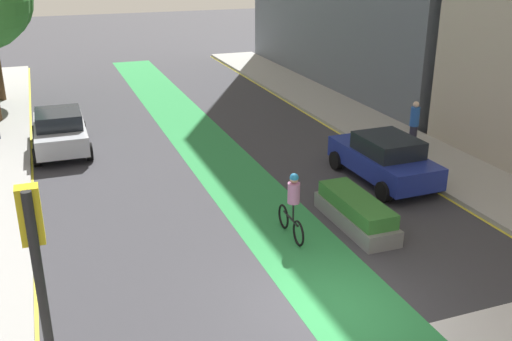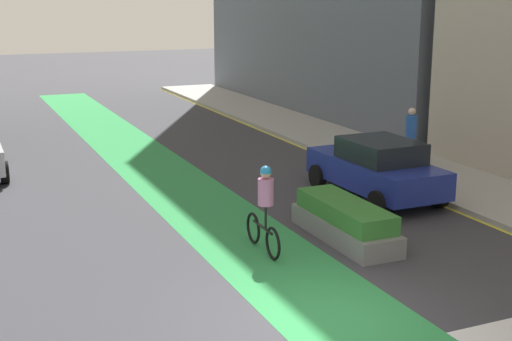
{
  "view_description": "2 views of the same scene",
  "coord_description": "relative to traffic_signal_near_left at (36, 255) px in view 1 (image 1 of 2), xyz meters",
  "views": [
    {
      "loc": [
        -5.2,
        -9.23,
        7.25
      ],
      "look_at": [
        -0.18,
        4.33,
        1.64
      ],
      "focal_mm": 40.79,
      "sensor_mm": 36.0,
      "label": 1
    },
    {
      "loc": [
        -5.2,
        -9.21,
        5.13
      ],
      "look_at": [
        1.12,
        5.25,
        1.25
      ],
      "focal_mm": 49.56,
      "sensor_mm": 36.0,
      "label": 2
    }
  ],
  "objects": [
    {
      "name": "car_silver_left_far",
      "position": [
        0.79,
        13.32,
        -1.92
      ],
      "size": [
        2.05,
        4.21,
        1.57
      ],
      "color": "#B2B7BF",
      "rests_on": "ground_plane"
    },
    {
      "name": "bike_lane_paint",
      "position": [
        6.06,
        0.53,
        -2.71
      ],
      "size": [
        2.4,
        60.0,
        0.01
      ],
      "primitive_type": "cube",
      "color": "#2D8C47",
      "rests_on": "ground_plane"
    },
    {
      "name": "median_planter",
      "position": [
        8.06,
        3.92,
        -2.31
      ],
      "size": [
        1.01,
        3.15,
        0.85
      ],
      "color": "slate",
      "rests_on": "ground_plane"
    },
    {
      "name": "cyclist_in_lane",
      "position": [
        6.12,
        3.86,
        -1.75
      ],
      "size": [
        0.32,
        1.73,
        1.86
      ],
      "color": "black",
      "rests_on": "ground_plane"
    },
    {
      "name": "traffic_signal_near_left",
      "position": [
        0.0,
        0.0,
        0.0
      ],
      "size": [
        0.35,
        0.52,
        3.86
      ],
      "color": "black",
      "rests_on": "ground_plane"
    },
    {
      "name": "pedestrian_sidewalk_right_a",
      "position": [
        13.25,
        8.81,
        -1.68
      ],
      "size": [
        0.34,
        0.34,
        1.73
      ],
      "color": "#262638",
      "rests_on": "sidewalk_right"
    },
    {
      "name": "car_blue_right_far",
      "position": [
        10.51,
        6.47,
        -1.92
      ],
      "size": [
        2.09,
        4.24,
        1.57
      ],
      "color": "navy",
      "rests_on": "ground_plane"
    },
    {
      "name": "ground_plane",
      "position": [
        5.66,
        0.53,
        -2.72
      ],
      "size": [
        120.0,
        120.0,
        0.0
      ],
      "primitive_type": "plane",
      "color": "#38383D"
    }
  ]
}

